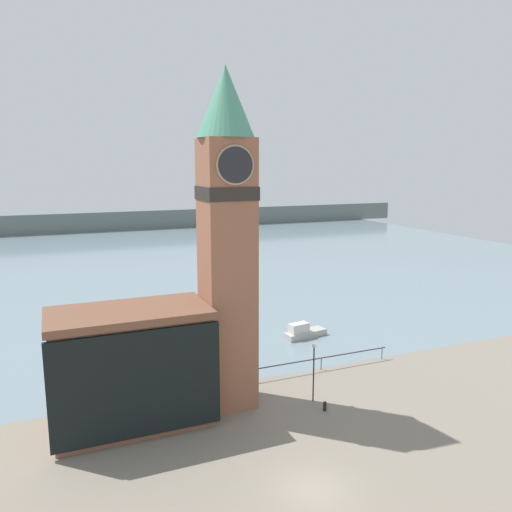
{
  "coord_description": "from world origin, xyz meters",
  "views": [
    {
      "loc": [
        -11.87,
        -20.74,
        16.93
      ],
      "look_at": [
        0.21,
        8.27,
        11.2
      ],
      "focal_mm": 35.0,
      "sensor_mm": 36.0,
      "label": 1
    }
  ],
  "objects_px": {
    "pier_building": "(131,367)",
    "mooring_bollard_near": "(325,406)",
    "clock_tower": "(227,233)",
    "boat_near": "(303,332)",
    "lamp_post": "(314,362)"
  },
  "relations": [
    {
      "from": "clock_tower",
      "to": "mooring_bollard_near",
      "type": "bearing_deg",
      "value": -32.4
    },
    {
      "from": "mooring_bollard_near",
      "to": "boat_near",
      "type": "bearing_deg",
      "value": 67.8
    },
    {
      "from": "mooring_bollard_near",
      "to": "lamp_post",
      "type": "relative_size",
      "value": 0.16
    },
    {
      "from": "pier_building",
      "to": "mooring_bollard_near",
      "type": "distance_m",
      "value": 13.55
    },
    {
      "from": "pier_building",
      "to": "boat_near",
      "type": "bearing_deg",
      "value": 30.13
    },
    {
      "from": "clock_tower",
      "to": "mooring_bollard_near",
      "type": "distance_m",
      "value": 13.84
    },
    {
      "from": "clock_tower",
      "to": "lamp_post",
      "type": "relative_size",
      "value": 5.31
    },
    {
      "from": "clock_tower",
      "to": "boat_near",
      "type": "xyz_separation_m",
      "value": [
        11.54,
        10.32,
        -11.83
      ]
    },
    {
      "from": "mooring_bollard_near",
      "to": "pier_building",
      "type": "bearing_deg",
      "value": 165.09
    },
    {
      "from": "boat_near",
      "to": "mooring_bollard_near",
      "type": "relative_size",
      "value": 6.69
    },
    {
      "from": "pier_building",
      "to": "boat_near",
      "type": "xyz_separation_m",
      "value": [
        18.35,
        10.65,
        -3.39
      ]
    },
    {
      "from": "boat_near",
      "to": "lamp_post",
      "type": "xyz_separation_m",
      "value": [
        -5.77,
        -12.41,
        2.48
      ]
    },
    {
      "from": "lamp_post",
      "to": "clock_tower",
      "type": "bearing_deg",
      "value": 160.1
    },
    {
      "from": "clock_tower",
      "to": "pier_building",
      "type": "height_order",
      "value": "clock_tower"
    },
    {
      "from": "boat_near",
      "to": "mooring_bollard_near",
      "type": "distance_m",
      "value": 15.14
    }
  ]
}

